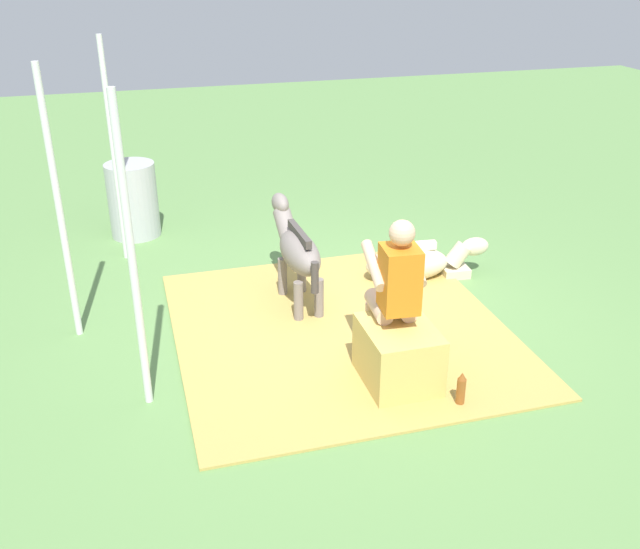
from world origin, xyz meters
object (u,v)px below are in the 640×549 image
(hay_bale, at_px, (398,355))
(tent_pole_mid, at_px, (59,209))
(person_seated, at_px, (395,288))
(water_barrel, at_px, (133,200))
(soda_bottle, at_px, (461,390))
(pony_standing, at_px, (297,249))
(tent_pole_left, at_px, (132,260))
(tent_pole_right, at_px, (114,153))
(pony_lying, at_px, (416,263))

(hay_bale, relative_size, tent_pole_mid, 0.28)
(person_seated, relative_size, water_barrel, 1.56)
(soda_bottle, distance_m, water_barrel, 4.83)
(soda_bottle, bearing_deg, water_barrel, 27.63)
(hay_bale, height_order, pony_standing, pony_standing)
(pony_standing, distance_m, water_barrel, 2.69)
(hay_bale, xyz_separation_m, tent_pole_left, (0.28, 1.95, 0.95))
(hay_bale, relative_size, pony_standing, 0.50)
(hay_bale, height_order, soda_bottle, hay_bale)
(soda_bottle, bearing_deg, person_seated, 30.08)
(person_seated, bearing_deg, hay_bale, 176.67)
(water_barrel, xyz_separation_m, tent_pole_right, (-0.67, 0.14, 0.76))
(person_seated, xyz_separation_m, pony_lying, (1.60, -0.89, -0.59))
(hay_bale, relative_size, person_seated, 0.48)
(person_seated, bearing_deg, pony_standing, 17.32)
(soda_bottle, bearing_deg, tent_pole_left, 72.88)
(person_seated, height_order, pony_lying, person_seated)
(pony_standing, xyz_separation_m, soda_bottle, (-2.01, -0.78, -0.43))
(water_barrel, relative_size, tent_pole_mid, 0.37)
(water_barrel, bearing_deg, tent_pole_left, 178.85)
(soda_bottle, distance_m, tent_pole_left, 2.64)
(tent_pole_right, distance_m, tent_pole_mid, 1.72)
(tent_pole_right, bearing_deg, tent_pole_mid, 163.91)
(water_barrel, bearing_deg, pony_standing, -147.35)
(tent_pole_mid, bearing_deg, hay_bale, -121.40)
(pony_standing, bearing_deg, tent_pole_mid, 91.49)
(water_barrel, bearing_deg, tent_pole_right, 167.99)
(soda_bottle, xyz_separation_m, tent_pole_mid, (1.95, 2.86, 1.06))
(pony_standing, relative_size, pony_lying, 1.00)
(tent_pole_left, height_order, tent_pole_right, same)
(pony_lying, bearing_deg, tent_pole_left, 117.44)
(person_seated, relative_size, pony_lying, 1.03)
(pony_lying, bearing_deg, tent_pole_mid, 93.99)
(pony_lying, distance_m, tent_pole_mid, 3.56)
(pony_standing, xyz_separation_m, water_barrel, (2.27, 1.45, -0.13))
(pony_lying, height_order, tent_pole_mid, tent_pole_mid)
(soda_bottle, relative_size, tent_pole_mid, 0.12)
(hay_bale, relative_size, water_barrel, 0.75)
(soda_bottle, relative_size, tent_pole_right, 0.12)
(hay_bale, bearing_deg, soda_bottle, -140.39)
(pony_standing, height_order, pony_lying, pony_standing)
(hay_bale, distance_m, soda_bottle, 0.57)
(person_seated, height_order, water_barrel, person_seated)
(tent_pole_mid, bearing_deg, person_seated, -118.44)
(hay_bale, height_order, person_seated, person_seated)
(pony_standing, bearing_deg, person_seated, -162.68)
(tent_pole_right, bearing_deg, tent_pole_left, -178.59)
(hay_bale, height_order, tent_pole_right, tent_pole_right)
(pony_standing, bearing_deg, water_barrel, 32.65)
(pony_lying, bearing_deg, pony_standing, 97.86)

